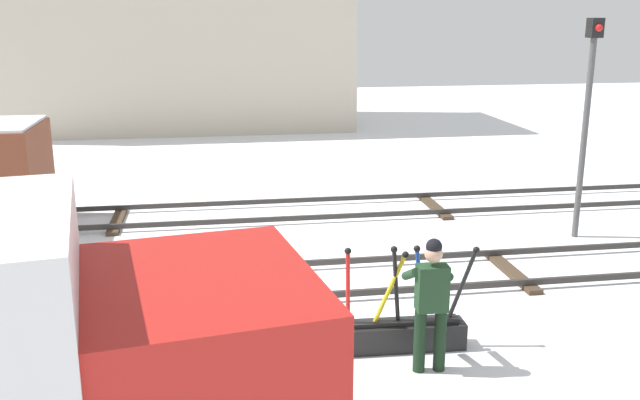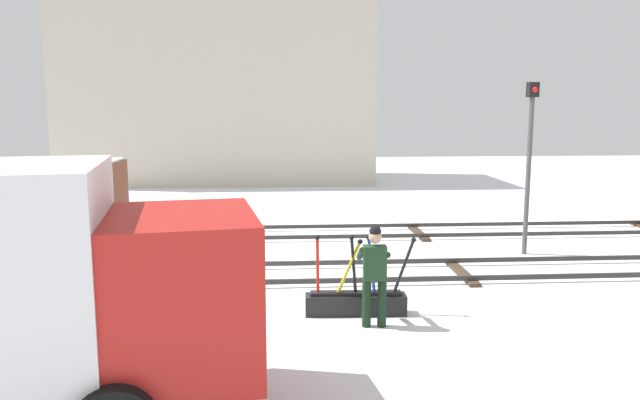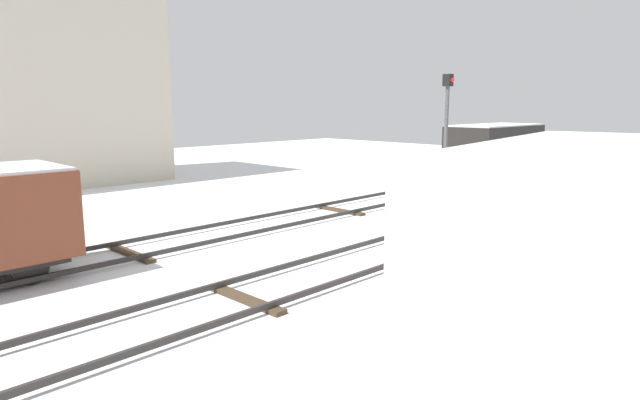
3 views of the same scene
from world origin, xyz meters
The scene contains 7 objects.
ground_plane centered at (0.00, 0.00, 0.00)m, with size 60.00×60.00×0.00m, color white.
track_main_line centered at (0.00, 0.00, 0.11)m, with size 44.00×1.94×0.18m.
track_siding_near centered at (0.00, 4.19, 0.11)m, with size 44.00×1.94×0.18m.
switch_lever_frame centered at (0.86, -2.38, 0.25)m, with size 1.97×0.42×1.45m.
rail_worker centered at (1.09, -2.98, 0.98)m, with size 0.55×0.66×1.74m.
signal_post centered at (5.64, 1.74, 2.57)m, with size 0.24×0.32×4.25m.
apartment_building centered at (-3.31, 17.48, 4.70)m, with size 14.74×5.87×9.39m.
Camera 1 is at (-1.53, -10.68, 4.38)m, focal length 39.47 mm.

